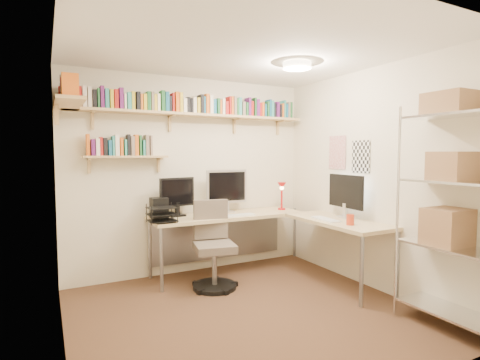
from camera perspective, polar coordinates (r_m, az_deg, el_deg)
ground at (r=3.84m, az=1.17°, el=-19.55°), size 3.20×3.20×0.00m
room_shell at (r=3.52m, az=1.26°, el=4.26°), size 3.24×3.04×2.52m
wall_shelves at (r=4.60m, az=-11.34°, el=10.10°), size 3.12×1.09×0.80m
corner_desk at (r=4.63m, az=1.01°, el=-5.64°), size 2.35×1.95×1.33m
office_chair at (r=4.38m, az=-4.07°, el=-10.74°), size 0.53×0.54×0.99m
wire_rack at (r=3.72m, az=29.41°, el=-0.94°), size 0.42×0.85×2.07m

